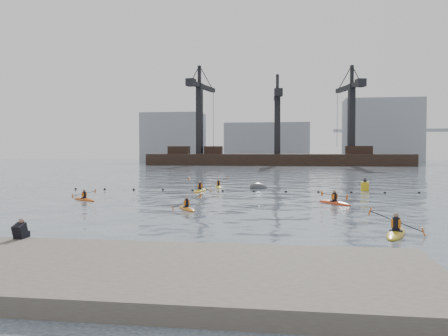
% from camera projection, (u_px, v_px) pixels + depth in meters
% --- Properties ---
extents(ground, '(400.00, 400.00, 0.00)m').
position_uv_depth(ground, '(194.00, 230.00, 22.89)').
color(ground, '#333C4A').
rests_on(ground, ground).
extents(quay, '(18.00, 7.12, 1.77)m').
position_uv_depth(quay, '(130.00, 280.00, 14.00)').
color(quay, '#4C443D').
rests_on(quay, ground).
extents(float_line, '(33.24, 0.73, 0.24)m').
position_uv_depth(float_line, '(239.00, 191.00, 45.24)').
color(float_line, black).
rests_on(float_line, ground).
extents(barge_pier, '(72.00, 19.30, 29.50)m').
position_uv_depth(barge_pier, '(276.00, 158.00, 131.58)').
color(barge_pier, black).
rests_on(barge_pier, ground).
extents(skyline, '(141.00, 28.00, 22.00)m').
position_uv_depth(skyline, '(288.00, 136.00, 170.78)').
color(skyline, gray).
rests_on(skyline, ground).
extents(kayaker_0, '(2.00, 2.92, 1.14)m').
position_uv_depth(kayaker_0, '(187.00, 208.00, 31.13)').
color(kayaker_0, '#C56B12').
rests_on(kayaker_0, ground).
extents(kayaker_1, '(2.42, 3.67, 1.33)m').
position_uv_depth(kayaker_1, '(396.00, 232.00, 21.61)').
color(kayaker_1, gold).
rests_on(kayaker_1, ground).
extents(kayaker_2, '(2.76, 2.29, 0.96)m').
position_uv_depth(kayaker_2, '(84.00, 199.00, 37.00)').
color(kayaker_2, '#C35212').
rests_on(kayaker_2, ground).
extents(kayaker_3, '(2.50, 3.59, 1.49)m').
position_uv_depth(kayaker_3, '(200.00, 190.00, 45.18)').
color(kayaker_3, gold).
rests_on(kayaker_3, ground).
extents(kayaker_4, '(2.55, 3.36, 1.14)m').
position_uv_depth(kayaker_4, '(334.00, 202.00, 34.50)').
color(kayaker_4, red).
rests_on(kayaker_4, ground).
extents(kayaker_5, '(2.13, 3.15, 1.24)m').
position_uv_depth(kayaker_5, '(218.00, 186.00, 50.29)').
color(kayaker_5, yellow).
rests_on(kayaker_5, ground).
extents(mooring_buoy, '(2.69, 2.63, 1.57)m').
position_uv_depth(mooring_buoy, '(259.00, 188.00, 48.75)').
color(mooring_buoy, '#3C3F41').
rests_on(mooring_buoy, ground).
extents(nav_buoy, '(0.79, 0.79, 1.44)m').
position_uv_depth(nav_buoy, '(365.00, 186.00, 45.98)').
color(nav_buoy, yellow).
rests_on(nav_buoy, ground).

